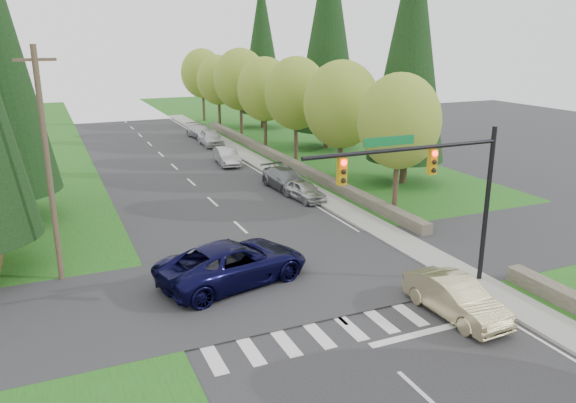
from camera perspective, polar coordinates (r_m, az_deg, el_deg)
ground at (r=18.97m, az=11.35°, el=-16.77°), size 120.00×120.00×0.00m
grass_east at (r=41.06m, az=10.43°, el=1.73°), size 14.00×110.00×0.06m
cross_street at (r=25.06m, az=0.82°, el=-7.78°), size 120.00×8.00×0.10m
sidewalk_east at (r=39.79m, az=1.50°, el=1.58°), size 1.80×80.00×0.13m
curb_east at (r=39.44m, az=0.38°, el=1.45°), size 0.20×80.00×0.13m
stone_wall_north at (r=47.50m, az=-0.75°, el=4.40°), size 0.70×40.00×0.70m
traffic_signal at (r=22.78m, az=14.67°, el=2.45°), size 8.70×0.37×6.80m
utility_pole at (r=25.30m, az=-23.21°, el=3.38°), size 1.60×0.24×10.00m
decid_tree_0 at (r=33.00m, az=11.23°, el=7.99°), size 4.80×4.80×8.37m
decid_tree_1 at (r=38.92m, az=5.44°, el=9.78°), size 5.20×5.20×8.80m
decid_tree_2 at (r=45.03m, az=0.83°, el=10.92°), size 5.00×5.00×8.82m
decid_tree_3 at (r=51.51m, az=-2.37°, el=11.32°), size 5.00×5.00×8.55m
decid_tree_4 at (r=58.06m, az=-4.86°, el=12.25°), size 5.40×5.40×9.18m
decid_tree_5 at (r=64.69m, az=-7.09°, el=12.14°), size 4.80×4.80×8.30m
decid_tree_6 at (r=71.41m, az=-8.70°, el=12.75°), size 5.20×5.20×8.86m
conifer_e_a at (r=40.33m, az=12.39°, el=15.40°), size 5.44×5.44×17.80m
conifer_e_b at (r=52.80m, az=4.12°, el=16.99°), size 6.12×6.12×19.80m
conifer_e_c at (r=65.17m, az=-2.67°, el=15.59°), size 5.10×5.10×16.80m
sedan_champagne at (r=22.52m, az=16.66°, el=-9.33°), size 1.83×4.66×1.51m
suv_navy at (r=24.36m, az=-5.54°, el=-6.23°), size 7.20×4.56×1.85m
parked_car_a at (r=36.52m, az=1.63°, el=1.15°), size 1.95×3.94×1.29m
parked_car_b at (r=39.10m, az=-0.22°, el=2.31°), size 2.27×5.06×1.44m
parked_car_c at (r=46.92m, az=-6.24°, el=4.61°), size 1.88×4.46×1.43m
parked_car_d at (r=55.42m, az=-7.85°, el=6.44°), size 1.98×4.60×1.55m
parked_car_e at (r=59.85m, az=-8.85°, el=7.07°), size 2.40×5.01×1.41m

